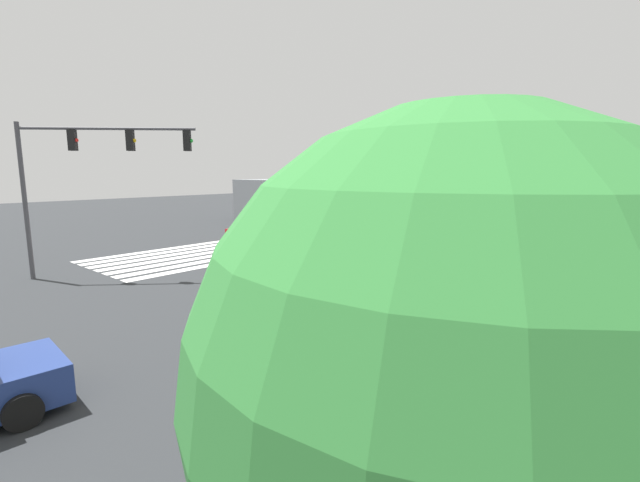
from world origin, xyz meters
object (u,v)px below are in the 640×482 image
Objects in this scene: car_0 at (342,249)px; tree_corner_c at (454,375)px; car_1 at (346,282)px; car_5 at (256,235)px; pedestrian at (393,397)px; traffic_signal_mast at (83,163)px; car_2 at (464,353)px.

tree_corner_c is at bearing 128.49° from car_0.
tree_corner_c is at bearing -140.94° from car_1.
car_5 reaches higher than car_1.
pedestrian is 0.33× the size of tree_corner_c.
traffic_signal_mast is 1.54× the size of car_5.
traffic_signal_mast reaches higher than pedestrian.
traffic_signal_mast reaches higher than tree_corner_c.
car_5 is (-8.45, -16.70, -0.00)m from car_2.
traffic_signal_mast is 1.39× the size of car_1.
traffic_signal_mast reaches higher than car_2.
traffic_signal_mast is 18.67m from tree_corner_c.
car_1 is (-4.48, 10.27, -4.15)m from traffic_signal_mast.
traffic_signal_mast is at bearing -103.88° from tree_corner_c.
car_5 is 23.93m from tree_corner_c.
car_5 is (-5.41, -11.19, -0.00)m from car_1.
pedestrian is at bearing -86.20° from car_2.
car_1 is at bearing -138.95° from tree_corner_c.
car_0 is at bearing -5.34° from pedestrian.
tree_corner_c reaches higher than car_1.
car_0 is at bearing 179.95° from car_5.
pedestrian is at bearing -138.85° from car_1.
car_1 is at bearing 154.93° from car_2.
pedestrian reaches higher than car_0.
pedestrian reaches higher than car_5.
tree_corner_c is at bearing -58.88° from traffic_signal_mast.
traffic_signal_mast is 12.05m from car_0.
car_0 is 12.63m from car_2.
car_2 is at bearing -120.89° from car_1.
traffic_signal_mast is at bearing -170.94° from car_2.
car_2 is 2.88× the size of pedestrian.
pedestrian is at bearing 148.73° from car_5.
car_2 is at bearing 155.94° from car_5.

